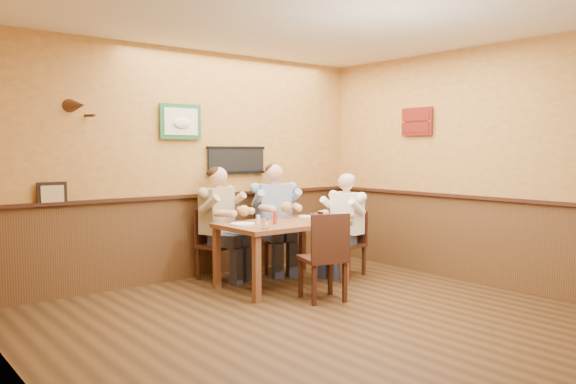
{
  "coord_description": "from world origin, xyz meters",
  "views": [
    {
      "loc": [
        -3.42,
        -3.6,
        1.58
      ],
      "look_at": [
        0.6,
        1.4,
        1.1
      ],
      "focal_mm": 35.0,
      "sensor_mm": 36.0,
      "label": 1
    }
  ],
  "objects_px": {
    "diner_blue_polo": "(274,223)",
    "pepper_shaker": "(275,219)",
    "dining_table": "(282,230)",
    "diner_white_elder": "(347,230)",
    "chair_back_right": "(274,238)",
    "chair_back_left": "(217,244)",
    "diner_tan_shirt": "(217,229)",
    "hot_sauce_bottle": "(275,217)",
    "chair_near_side": "(323,256)",
    "salt_shaker": "(258,219)",
    "water_glass_mid": "(314,218)",
    "water_glass_left": "(265,223)",
    "cola_tumbler": "(319,217)",
    "chair_right_end": "(347,243)"
  },
  "relations": [
    {
      "from": "dining_table",
      "to": "diner_blue_polo",
      "type": "height_order",
      "value": "diner_blue_polo"
    },
    {
      "from": "chair_near_side",
      "to": "salt_shaker",
      "type": "xyz_separation_m",
      "value": [
        -0.23,
        0.83,
        0.33
      ]
    },
    {
      "from": "cola_tumbler",
      "to": "pepper_shaker",
      "type": "xyz_separation_m",
      "value": [
        -0.41,
        0.31,
        -0.02
      ]
    },
    {
      "from": "chair_back_left",
      "to": "chair_back_right",
      "type": "bearing_deg",
      "value": -24.1
    },
    {
      "from": "diner_tan_shirt",
      "to": "cola_tumbler",
      "type": "xyz_separation_m",
      "value": [
        0.76,
        -1.02,
        0.19
      ]
    },
    {
      "from": "diner_tan_shirt",
      "to": "diner_blue_polo",
      "type": "xyz_separation_m",
      "value": [
        0.8,
        -0.09,
        0.01
      ]
    },
    {
      "from": "diner_blue_polo",
      "to": "salt_shaker",
      "type": "height_order",
      "value": "diner_blue_polo"
    },
    {
      "from": "cola_tumbler",
      "to": "dining_table",
      "type": "bearing_deg",
      "value": 146.28
    },
    {
      "from": "diner_tan_shirt",
      "to": "hot_sauce_bottle",
      "type": "relative_size",
      "value": 7.34
    },
    {
      "from": "dining_table",
      "to": "diner_tan_shirt",
      "type": "bearing_deg",
      "value": 116.83
    },
    {
      "from": "diner_blue_polo",
      "to": "hot_sauce_bottle",
      "type": "relative_size",
      "value": 7.49
    },
    {
      "from": "water_glass_left",
      "to": "dining_table",
      "type": "bearing_deg",
      "value": 33.68
    },
    {
      "from": "diner_blue_polo",
      "to": "pepper_shaker",
      "type": "relative_size",
      "value": 16.07
    },
    {
      "from": "chair_back_right",
      "to": "pepper_shaker",
      "type": "relative_size",
      "value": 11.25
    },
    {
      "from": "salt_shaker",
      "to": "pepper_shaker",
      "type": "distance_m",
      "value": 0.23
    },
    {
      "from": "water_glass_mid",
      "to": "cola_tumbler",
      "type": "xyz_separation_m",
      "value": [
        0.18,
        0.11,
        -0.0
      ]
    },
    {
      "from": "water_glass_mid",
      "to": "salt_shaker",
      "type": "height_order",
      "value": "water_glass_mid"
    },
    {
      "from": "diner_tan_shirt",
      "to": "water_glass_mid",
      "type": "height_order",
      "value": "diner_tan_shirt"
    },
    {
      "from": "chair_back_right",
      "to": "diner_white_elder",
      "type": "xyz_separation_m",
      "value": [
        0.6,
        -0.74,
        0.14
      ]
    },
    {
      "from": "chair_back_right",
      "to": "hot_sauce_bottle",
      "type": "distance_m",
      "value": 1.04
    },
    {
      "from": "diner_blue_polo",
      "to": "water_glass_left",
      "type": "height_order",
      "value": "diner_blue_polo"
    },
    {
      "from": "chair_right_end",
      "to": "water_glass_mid",
      "type": "height_order",
      "value": "water_glass_mid"
    },
    {
      "from": "chair_near_side",
      "to": "diner_tan_shirt",
      "type": "relative_size",
      "value": 0.75
    },
    {
      "from": "dining_table",
      "to": "diner_white_elder",
      "type": "relative_size",
      "value": 1.21
    },
    {
      "from": "chair_back_left",
      "to": "water_glass_mid",
      "type": "height_order",
      "value": "water_glass_mid"
    },
    {
      "from": "dining_table",
      "to": "chair_near_side",
      "type": "distance_m",
      "value": 0.76
    },
    {
      "from": "chair_near_side",
      "to": "water_glass_left",
      "type": "height_order",
      "value": "chair_near_side"
    },
    {
      "from": "hot_sauce_bottle",
      "to": "dining_table",
      "type": "bearing_deg",
      "value": 26.88
    },
    {
      "from": "water_glass_mid",
      "to": "diner_white_elder",
      "type": "bearing_deg",
      "value": 20.09
    },
    {
      "from": "chair_back_left",
      "to": "pepper_shaker",
      "type": "xyz_separation_m",
      "value": [
        0.35,
        -0.72,
        0.36
      ]
    },
    {
      "from": "chair_back_right",
      "to": "water_glass_mid",
      "type": "bearing_deg",
      "value": -85.95
    },
    {
      "from": "diner_blue_polo",
      "to": "pepper_shaker",
      "type": "bearing_deg",
      "value": -109.79
    },
    {
      "from": "dining_table",
      "to": "chair_back_right",
      "type": "distance_m",
      "value": 0.83
    },
    {
      "from": "diner_white_elder",
      "to": "water_glass_left",
      "type": "height_order",
      "value": "diner_white_elder"
    },
    {
      "from": "dining_table",
      "to": "chair_right_end",
      "type": "distance_m",
      "value": 1.04
    },
    {
      "from": "chair_back_left",
      "to": "pepper_shaker",
      "type": "distance_m",
      "value": 0.87
    },
    {
      "from": "diner_tan_shirt",
      "to": "salt_shaker",
      "type": "height_order",
      "value": "diner_tan_shirt"
    },
    {
      "from": "chair_back_left",
      "to": "water_glass_left",
      "type": "bearing_deg",
      "value": -112.63
    },
    {
      "from": "water_glass_left",
      "to": "salt_shaker",
      "type": "height_order",
      "value": "water_glass_left"
    },
    {
      "from": "chair_back_left",
      "to": "chair_back_right",
      "type": "height_order",
      "value": "chair_back_right"
    },
    {
      "from": "chair_back_left",
      "to": "diner_white_elder",
      "type": "distance_m",
      "value": 1.64
    },
    {
      "from": "chair_near_side",
      "to": "diner_tan_shirt",
      "type": "height_order",
      "value": "diner_tan_shirt"
    },
    {
      "from": "diner_blue_polo",
      "to": "water_glass_left",
      "type": "relative_size",
      "value": 10.49
    },
    {
      "from": "chair_back_right",
      "to": "diner_blue_polo",
      "type": "bearing_deg",
      "value": 0.0
    },
    {
      "from": "chair_back_right",
      "to": "hot_sauce_bottle",
      "type": "xyz_separation_m",
      "value": [
        -0.58,
        -0.78,
        0.39
      ]
    },
    {
      "from": "diner_white_elder",
      "to": "chair_near_side",
      "type": "bearing_deg",
      "value": -62.32
    },
    {
      "from": "diner_blue_polo",
      "to": "hot_sauce_bottle",
      "type": "height_order",
      "value": "diner_blue_polo"
    },
    {
      "from": "salt_shaker",
      "to": "hot_sauce_bottle",
      "type": "bearing_deg",
      "value": -58.84
    },
    {
      "from": "chair_back_left",
      "to": "diner_white_elder",
      "type": "relative_size",
      "value": 0.75
    },
    {
      "from": "chair_back_right",
      "to": "water_glass_mid",
      "type": "height_order",
      "value": "chair_back_right"
    }
  ]
}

